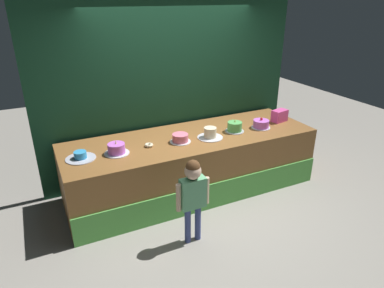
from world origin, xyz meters
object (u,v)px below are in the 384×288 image
Objects in this scene: cake_far_right at (261,124)px; cake_right at (235,127)px; cake_left at (116,149)px; cake_center_left at (180,138)px; cake_far_left at (80,156)px; donut at (149,145)px; cake_center_right at (210,134)px; pink_box at (280,116)px; child_figure at (193,190)px.

cake_right is at bearing 173.79° from cake_far_right.
cake_left is 1.12× the size of cake_right.
cake_center_left is at bearing -0.79° from cake_left.
donut is at bearing -1.03° from cake_far_left.
donut is at bearing 3.87° from cake_left.
cake_far_left is at bearing 177.86° from cake_far_right.
cake_center_right is (1.71, -0.10, 0.03)m from cake_far_left.
donut is 0.31× the size of cake_far_left.
pink_box is at bearing 4.28° from cake_right.
donut is at bearing 174.56° from cake_center_left.
cake_far_left is 1.27× the size of cake_center_left.
cake_far_left is 1.71m from cake_center_right.
child_figure is 2.25m from pink_box.
cake_far_left is 1.29m from cake_center_left.
cake_far_left is (-0.86, 0.02, 0.01)m from donut.
cake_center_right is (0.86, -0.09, 0.04)m from donut.
cake_right reaches higher than donut.
cake_right is at bearing -1.53° from donut.
cake_far_left is at bearing 177.50° from cake_center_left.
cake_far_left is at bearing 178.97° from donut.
pink_box is 0.67× the size of cake_far_left.
child_figure is at bearing -128.06° from cake_center_right.
cake_center_right is at bearing -2.55° from cake_left.
cake_far_right is at bearing -2.14° from cake_far_left.
cake_far_right is (2.14, -0.05, -0.00)m from cake_left.
child_figure reaches higher than donut.
child_figure is at bearing -149.89° from cake_far_right.
cake_right reaches higher than pink_box.
pink_box is 0.85× the size of cake_center_left.
cake_left is at bearing 179.21° from cake_center_left.
donut is at bearing 174.26° from cake_center_right.
pink_box is 0.86m from cake_right.
cake_center_left is (1.28, -0.06, 0.02)m from cake_far_left.
pink_box is 0.44m from cake_far_right.
child_figure is 1.16m from cake_center_right.
cake_center_right is 1.28× the size of cake_right.
cake_left is at bearing 179.82° from cake_right.
child_figure is 1.01m from donut.
cake_far_left is at bearing 135.19° from child_figure.
pink_box reaches higher than cake_far_right.
cake_right is at bearing -1.33° from cake_far_left.
child_figure reaches higher than cake_right.
cake_far_left reaches higher than donut.
cake_center_right is (0.70, 0.90, 0.22)m from child_figure.
cake_left is (0.43, -0.04, 0.03)m from cake_far_left.
donut is (-0.15, 0.99, 0.18)m from child_figure.
cake_center_left is (0.28, 0.94, 0.21)m from child_figure.
cake_left is 1.29m from cake_center_right.
cake_right is at bearing 40.04° from child_figure.
cake_center_left is (-1.71, -0.07, -0.04)m from pink_box.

